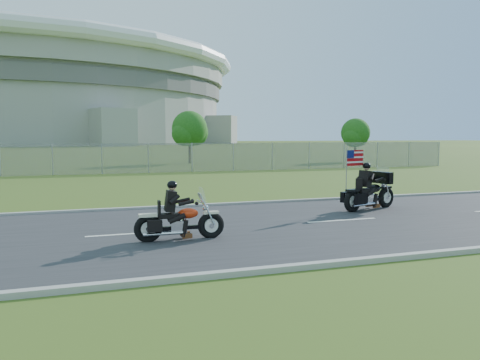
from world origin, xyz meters
name	(u,v)px	position (x,y,z in m)	size (l,w,h in m)	color
ground	(209,230)	(0.00, 0.00, 0.00)	(420.00, 420.00, 0.00)	#354B17
road	(209,230)	(0.00, 0.00, 0.02)	(120.00, 8.00, 0.04)	#28282B
curb_north	(179,207)	(0.00, 4.05, 0.05)	(120.00, 0.18, 0.12)	#9E9B93
curb_south	(265,270)	(0.00, -4.05, 0.05)	(120.00, 0.18, 0.12)	#9E9B93
fence	(52,159)	(-5.00, 20.00, 1.00)	(60.00, 0.03, 2.00)	gray
stadium	(33,99)	(-20.00, 170.00, 15.58)	(140.40, 140.40, 29.20)	#A3A099
tree_fence_near	(190,131)	(6.04, 30.04, 2.97)	(3.52, 3.28, 4.75)	#382316
tree_fence_far	(356,134)	(22.04, 28.03, 2.64)	(3.08, 2.87, 4.20)	#382316
motorcycle_lead	(179,222)	(-0.99, -1.00, 0.46)	(2.15, 0.53, 1.45)	black
motorcycle_follow	(370,194)	(5.94, 1.54, 0.55)	(2.36, 1.10, 2.01)	black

